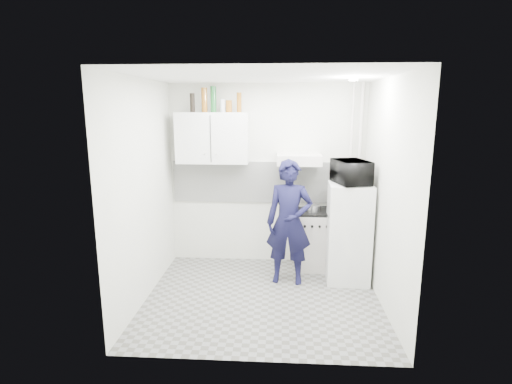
{
  "coord_description": "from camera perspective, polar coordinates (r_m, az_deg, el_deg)",
  "views": [
    {
      "loc": [
        0.2,
        -4.47,
        2.27
      ],
      "look_at": [
        -0.1,
        0.3,
        1.25
      ],
      "focal_mm": 28.0,
      "sensor_mm": 36.0,
      "label": 1
    }
  ],
  "objects": [
    {
      "name": "bottle_d",
      "position": [
        5.63,
        -6.11,
        13.03
      ],
      "size": [
        0.08,
        0.08,
        0.35
      ],
      "primitive_type": "cylinder",
      "color": "#144C1E",
      "rests_on": "upper_cabinet"
    },
    {
      "name": "canister_b",
      "position": [
        5.59,
        -3.89,
        12.12
      ],
      "size": [
        0.08,
        0.08,
        0.16
      ],
      "primitive_type": "cylinder",
      "color": "brown",
      "rests_on": "upper_cabinet"
    },
    {
      "name": "floor",
      "position": [
        5.02,
        0.92,
        -14.85
      ],
      "size": [
        2.8,
        2.8,
        0.0
      ],
      "primitive_type": "plane",
      "color": "slate",
      "rests_on": "ground"
    },
    {
      "name": "bottle_c",
      "position": [
        5.65,
        -7.39,
        12.9
      ],
      "size": [
        0.08,
        0.08,
        0.33
      ],
      "primitive_type": "cylinder",
      "color": "brown",
      "rests_on": "upper_cabinet"
    },
    {
      "name": "stove_top",
      "position": [
        5.68,
        8.38,
        -2.82
      ],
      "size": [
        0.49,
        0.49,
        0.03
      ],
      "primitive_type": "cube",
      "color": "black",
      "rests_on": "stove"
    },
    {
      "name": "upper_cabinet",
      "position": [
        5.64,
        -6.19,
        7.7
      ],
      "size": [
        1.0,
        0.35,
        0.7
      ],
      "primitive_type": "cube",
      "color": "white",
      "rests_on": "wall_back"
    },
    {
      "name": "saucepan",
      "position": [
        5.63,
        8.24,
        -2.31
      ],
      "size": [
        0.17,
        0.17,
        0.09
      ],
      "primitive_type": "cylinder",
      "color": "silver",
      "rests_on": "stove_top"
    },
    {
      "name": "wall_back",
      "position": [
        5.81,
        1.54,
        2.42
      ],
      "size": [
        2.8,
        0.0,
        2.8
      ],
      "primitive_type": "plane",
      "rotation": [
        1.57,
        0.0,
        0.0
      ],
      "color": "silver",
      "rests_on": "floor"
    },
    {
      "name": "canister_a",
      "position": [
        5.61,
        -4.77,
        12.18
      ],
      "size": [
        0.07,
        0.07,
        0.18
      ],
      "primitive_type": "cylinder",
      "color": "#B2B7BC",
      "rests_on": "upper_cabinet"
    },
    {
      "name": "fridge",
      "position": [
        5.39,
        13.07,
        -5.71
      ],
      "size": [
        0.56,
        0.56,
        1.31
      ],
      "primitive_type": "cube",
      "rotation": [
        0.0,
        0.0,
        -0.04
      ],
      "color": "white",
      "rests_on": "floor"
    },
    {
      "name": "backsplash",
      "position": [
        5.81,
        1.53,
        1.42
      ],
      "size": [
        2.74,
        0.03,
        0.6
      ],
      "primitive_type": "cube",
      "color": "white",
      "rests_on": "wall_back"
    },
    {
      "name": "ceiling_spot_fixture",
      "position": [
        4.75,
        13.74,
        15.33
      ],
      "size": [
        0.1,
        0.1,
        0.02
      ],
      "primitive_type": "cylinder",
      "color": "white",
      "rests_on": "ceiling"
    },
    {
      "name": "stove",
      "position": [
        5.8,
        8.25,
        -6.84
      ],
      "size": [
        0.51,
        0.51,
        0.81
      ],
      "primitive_type": "cube",
      "color": "beige",
      "rests_on": "floor"
    },
    {
      "name": "bottle_b",
      "position": [
        5.68,
        -9.07,
        12.48
      ],
      "size": [
        0.07,
        0.07,
        0.26
      ],
      "primitive_type": "cylinder",
      "color": "black",
      "rests_on": "upper_cabinet"
    },
    {
      "name": "person",
      "position": [
        5.18,
        4.76,
        -4.35
      ],
      "size": [
        0.63,
        0.45,
        1.63
      ],
      "primitive_type": "imported",
      "rotation": [
        0.0,
        0.0,
        -0.1
      ],
      "color": "black",
      "rests_on": "floor"
    },
    {
      "name": "range_hood",
      "position": [
        5.52,
        6.15,
        4.69
      ],
      "size": [
        0.6,
        0.5,
        0.14
      ],
      "primitive_type": "cube",
      "color": "beige",
      "rests_on": "wall_back"
    },
    {
      "name": "pipe_b",
      "position": [
        5.81,
        13.23,
        2.1
      ],
      "size": [
        0.04,
        0.04,
        2.6
      ],
      "primitive_type": "cylinder",
      "color": "beige",
      "rests_on": "floor"
    },
    {
      "name": "wall_right",
      "position": [
        4.73,
        18.17,
        -0.4
      ],
      "size": [
        0.0,
        2.6,
        2.6
      ],
      "primitive_type": "plane",
      "rotation": [
        1.57,
        0.0,
        -1.57
      ],
      "color": "silver",
      "rests_on": "floor"
    },
    {
      "name": "pipe_a",
      "position": [
        5.83,
        14.39,
        2.08
      ],
      "size": [
        0.05,
        0.05,
        2.6
      ],
      "primitive_type": "cylinder",
      "color": "beige",
      "rests_on": "floor"
    },
    {
      "name": "ceiling",
      "position": [
        4.49,
        1.04,
        16.25
      ],
      "size": [
        2.8,
        2.8,
        0.0
      ],
      "primitive_type": "plane",
      "color": "white",
      "rests_on": "wall_back"
    },
    {
      "name": "wall_left",
      "position": [
        4.85,
        -15.79,
        0.04
      ],
      "size": [
        0.0,
        2.6,
        2.6
      ],
      "primitive_type": "plane",
      "rotation": [
        1.57,
        0.0,
        1.57
      ],
      "color": "silver",
      "rests_on": "floor"
    },
    {
      "name": "bottle_e",
      "position": [
        5.58,
        -2.42,
        12.66
      ],
      "size": [
        0.07,
        0.07,
        0.26
      ],
      "primitive_type": "cylinder",
      "color": "brown",
      "rests_on": "upper_cabinet"
    },
    {
      "name": "microwave",
      "position": [
        5.21,
        13.49,
        2.78
      ],
      "size": [
        0.62,
        0.5,
        0.3
      ],
      "primitive_type": "imported",
      "rotation": [
        0.0,
        0.0,
        1.84
      ],
      "color": "black",
      "rests_on": "fridge"
    }
  ]
}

